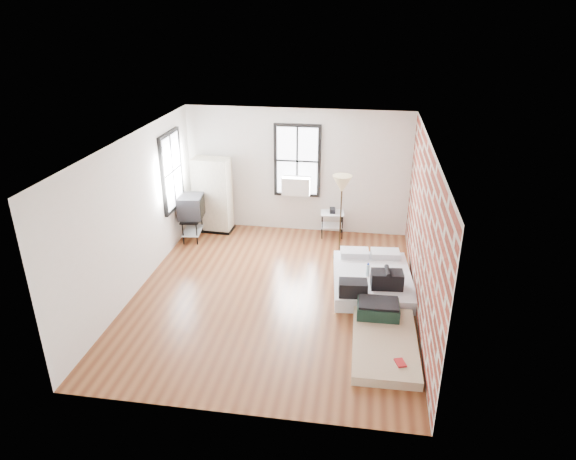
% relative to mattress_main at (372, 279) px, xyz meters
% --- Properties ---
extents(ground, '(6.00, 6.00, 0.00)m').
position_rel_mattress_main_xyz_m(ground, '(-1.75, -0.54, -0.17)').
color(ground, '#572B17').
rests_on(ground, ground).
extents(room_shell, '(5.02, 6.02, 2.80)m').
position_rel_mattress_main_xyz_m(room_shell, '(-1.52, -0.17, 1.57)').
color(room_shell, silver).
rests_on(room_shell, ground).
extents(mattress_main, '(1.56, 2.02, 0.61)m').
position_rel_mattress_main_xyz_m(mattress_main, '(0.00, 0.00, 0.00)').
color(mattress_main, silver).
rests_on(mattress_main, ground).
extents(mattress_bare, '(1.00, 1.86, 0.40)m').
position_rel_mattress_main_xyz_m(mattress_bare, '(0.18, -1.68, -0.05)').
color(mattress_bare, '#C5AC8E').
rests_on(mattress_bare, ground).
extents(wardrobe, '(0.89, 0.54, 1.71)m').
position_rel_mattress_main_xyz_m(wardrobe, '(-3.64, 2.11, 0.68)').
color(wardrobe, black).
rests_on(wardrobe, ground).
extents(side_table, '(0.55, 0.46, 0.67)m').
position_rel_mattress_main_xyz_m(side_table, '(-0.91, 2.18, 0.28)').
color(side_table, black).
rests_on(side_table, ground).
extents(floor_lamp, '(0.38, 0.38, 1.77)m').
position_rel_mattress_main_xyz_m(floor_lamp, '(-0.68, 1.11, 1.36)').
color(floor_lamp, black).
rests_on(floor_lamp, ground).
extents(tv_stand, '(0.57, 0.76, 1.02)m').
position_rel_mattress_main_xyz_m(tv_stand, '(-3.96, 1.56, 0.56)').
color(tv_stand, black).
rests_on(tv_stand, ground).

